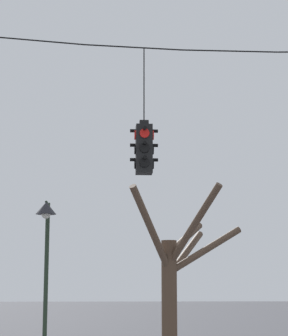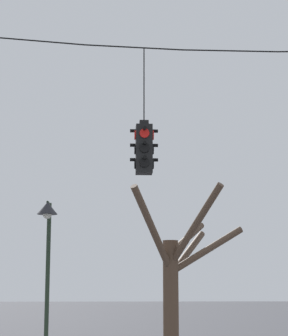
# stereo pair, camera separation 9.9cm
# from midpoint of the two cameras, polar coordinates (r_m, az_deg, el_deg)

# --- Properties ---
(span_wire) EXTENTS (14.47, 0.03, 0.44)m
(span_wire) POSITION_cam_midpoint_polar(r_m,az_deg,el_deg) (14.42, 7.27, 10.58)
(span_wire) COLOR black
(traffic_light_near_left_pole) EXTENTS (0.58, 0.58, 2.72)m
(traffic_light_near_left_pole) POSITION_cam_midpoint_polar(r_m,az_deg,el_deg) (13.54, -0.21, 1.73)
(traffic_light_near_left_pole) COLOR black
(street_lamp) EXTENTS (0.56, 0.95, 4.50)m
(street_lamp) POSITION_cam_midpoint_polar(r_m,az_deg,el_deg) (18.13, -8.69, -5.78)
(street_lamp) COLOR #233323
(street_lamp) RESTS_ON ground_plane
(bare_tree) EXTENTS (3.51, 3.65, 5.01)m
(bare_tree) POSITION_cam_midpoint_polar(r_m,az_deg,el_deg) (19.16, 2.62, -9.26)
(bare_tree) COLOR brown
(bare_tree) RESTS_ON ground_plane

